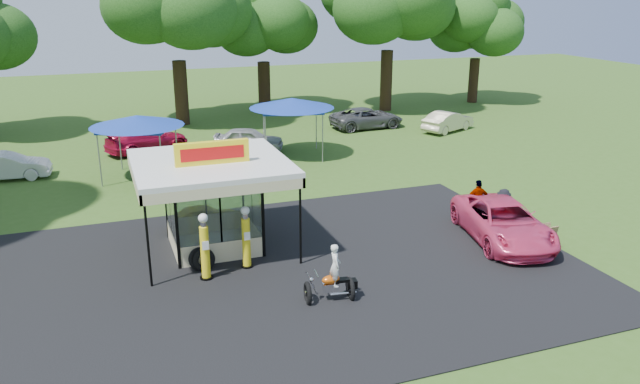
% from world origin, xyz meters
% --- Properties ---
extents(ground, '(120.00, 120.00, 0.00)m').
position_xyz_m(ground, '(0.00, 0.00, 0.00)').
color(ground, '#36581B').
rests_on(ground, ground).
extents(asphalt_apron, '(20.00, 14.00, 0.04)m').
position_xyz_m(asphalt_apron, '(0.00, 2.00, 0.02)').
color(asphalt_apron, black).
rests_on(asphalt_apron, ground).
extents(gas_station_kiosk, '(5.40, 5.40, 4.18)m').
position_xyz_m(gas_station_kiosk, '(-2.00, 4.99, 1.78)').
color(gas_station_kiosk, white).
rests_on(gas_station_kiosk, ground).
extents(gas_pump_left, '(0.44, 0.44, 2.34)m').
position_xyz_m(gas_pump_left, '(-2.78, 2.40, 1.12)').
color(gas_pump_left, black).
rests_on(gas_pump_left, ground).
extents(gas_pump_right, '(0.42, 0.42, 2.26)m').
position_xyz_m(gas_pump_right, '(-1.28, 2.83, 1.08)').
color(gas_pump_right, black).
rests_on(gas_pump_right, ground).
extents(motorcycle, '(1.68, 0.96, 1.94)m').
position_xyz_m(motorcycle, '(0.66, -0.40, 0.75)').
color(motorcycle, black).
rests_on(motorcycle, ground).
extents(spare_tires, '(1.00, 0.72, 0.82)m').
position_xyz_m(spare_tires, '(-2.78, 3.19, 0.40)').
color(spare_tires, black).
rests_on(spare_tires, ground).
extents(a_frame_sign, '(0.55, 0.51, 0.97)m').
position_xyz_m(a_frame_sign, '(9.54, 0.57, 0.49)').
color(a_frame_sign, '#593819').
rests_on(a_frame_sign, ground).
extents(kiosk_car, '(2.82, 1.13, 0.96)m').
position_xyz_m(kiosk_car, '(-2.00, 7.20, 0.48)').
color(kiosk_car, yellow).
rests_on(kiosk_car, ground).
extents(pink_sedan, '(3.64, 5.91, 1.53)m').
position_xyz_m(pink_sedan, '(8.50, 1.87, 0.76)').
color(pink_sedan, '#E83F6F').
rests_on(pink_sedan, ground).
extents(spectator_east_a, '(1.16, 1.04, 1.56)m').
position_xyz_m(spectator_east_a, '(9.44, 3.21, 0.78)').
color(spectator_east_a, black).
rests_on(spectator_east_a, ground).
extents(spectator_east_b, '(1.09, 0.66, 1.73)m').
position_xyz_m(spectator_east_b, '(8.89, 4.16, 0.86)').
color(spectator_east_b, gray).
rests_on(spectator_east_b, ground).
extents(bg_car_a, '(4.22, 1.70, 1.36)m').
position_xyz_m(bg_car_a, '(-10.17, 17.31, 0.68)').
color(bg_car_a, silver).
rests_on(bg_car_a, ground).
extents(bg_car_b, '(5.35, 3.69, 1.44)m').
position_xyz_m(bg_car_b, '(-2.95, 20.71, 0.72)').
color(bg_car_b, '#AA0D30').
rests_on(bg_car_b, ground).
extents(bg_car_c, '(4.42, 3.05, 1.40)m').
position_xyz_m(bg_car_c, '(2.72, 18.78, 0.70)').
color(bg_car_c, '#A9A7AC').
rests_on(bg_car_c, ground).
extents(bg_car_d, '(5.24, 2.67, 1.42)m').
position_xyz_m(bg_car_d, '(11.96, 22.25, 0.71)').
color(bg_car_d, '#4C4C4E').
rests_on(bg_car_d, ground).
extents(bg_car_e, '(4.37, 3.03, 1.37)m').
position_xyz_m(bg_car_e, '(16.69, 19.42, 0.68)').
color(bg_car_e, beige).
rests_on(bg_car_e, ground).
extents(tent_west, '(4.63, 4.63, 3.24)m').
position_xyz_m(tent_west, '(-3.77, 15.25, 2.93)').
color(tent_west, gray).
rests_on(tent_west, ground).
extents(tent_east, '(4.81, 4.81, 3.36)m').
position_xyz_m(tent_east, '(4.81, 16.80, 3.04)').
color(tent_east, gray).
rests_on(tent_east, ground).
extents(oak_far_c, '(10.72, 10.72, 12.64)m').
position_xyz_m(oak_far_c, '(0.17, 27.93, 8.02)').
color(oak_far_c, black).
rests_on(oak_far_c, ground).
extents(oak_far_d, '(8.89, 8.89, 10.58)m').
position_xyz_m(oak_far_d, '(7.03, 30.96, 6.74)').
color(oak_far_d, black).
rests_on(oak_far_d, ground).
extents(oak_far_e, '(10.91, 10.91, 12.99)m').
position_xyz_m(oak_far_e, '(16.09, 27.84, 8.29)').
color(oak_far_e, black).
rests_on(oak_far_e, ground).
extents(oak_far_f, '(8.27, 8.27, 9.96)m').
position_xyz_m(oak_far_f, '(24.66, 28.65, 6.39)').
color(oak_far_f, black).
rests_on(oak_far_f, ground).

